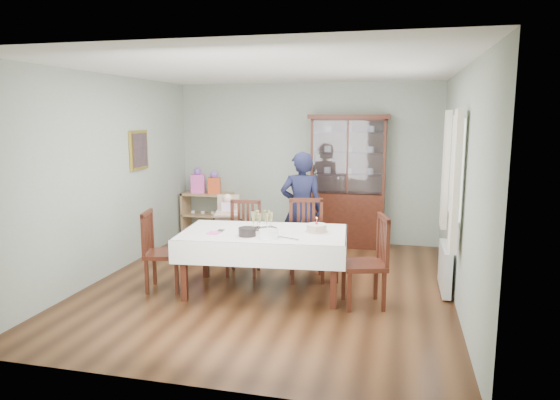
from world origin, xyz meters
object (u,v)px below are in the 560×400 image
(woman, at_px, (301,209))
(birthday_cake, at_px, (317,229))
(chair_end_right, at_px, (365,279))
(chair_far_left, at_px, (244,253))
(high_chair, at_px, (228,234))
(chair_end_left, at_px, (163,266))
(gift_bag_pink, at_px, (198,182))
(chair_far_right, at_px, (307,256))
(dining_table, at_px, (264,261))
(china_cabinet, at_px, (348,179))
(gift_bag_orange, at_px, (214,183))
(sideboard, at_px, (208,215))
(champagne_tray, at_px, (262,224))

(woman, height_order, birthday_cake, woman)
(chair_end_right, bearing_deg, chair_far_left, -131.23)
(birthday_cake, bearing_deg, high_chair, 143.28)
(chair_end_left, relative_size, gift_bag_pink, 2.24)
(chair_far_right, bearing_deg, chair_end_right, -57.47)
(dining_table, xyz_separation_m, chair_end_left, (-1.24, -0.21, -0.09))
(chair_far_right, distance_m, high_chair, 1.47)
(chair_end_left, height_order, chair_end_right, chair_end_right)
(china_cabinet, relative_size, high_chair, 2.16)
(chair_end_right, xyz_separation_m, gift_bag_orange, (-2.84, 2.67, 0.67))
(dining_table, xyz_separation_m, chair_far_right, (0.42, 0.59, -0.07))
(chair_far_right, relative_size, gift_bag_pink, 2.38)
(china_cabinet, distance_m, chair_end_right, 2.83)
(china_cabinet, height_order, woman, china_cabinet)
(sideboard, distance_m, champagne_tray, 3.00)
(birthday_cake, bearing_deg, gift_bag_pink, 136.55)
(sideboard, bearing_deg, champagne_tray, -55.20)
(gift_bag_orange, bearing_deg, gift_bag_pink, -180.00)
(woman, relative_size, gift_bag_orange, 4.18)
(dining_table, xyz_separation_m, chair_end_right, (1.25, -0.18, -0.07))
(dining_table, bearing_deg, high_chair, 126.08)
(chair_end_right, relative_size, gift_bag_pink, 2.35)
(woman, bearing_deg, high_chair, -11.86)
(dining_table, relative_size, chair_far_left, 2.11)
(chair_far_right, bearing_deg, chair_end_left, -168.33)
(china_cabinet, height_order, chair_far_left, china_cabinet)
(dining_table, height_order, chair_end_left, chair_end_left)
(gift_bag_pink, height_order, gift_bag_orange, gift_bag_pink)
(sideboard, bearing_deg, birthday_cake, -45.57)
(chair_end_left, distance_m, high_chair, 1.49)
(chair_far_right, relative_size, chair_end_right, 1.01)
(chair_far_left, distance_m, champagne_tray, 0.88)
(dining_table, distance_m, chair_end_left, 1.27)
(chair_far_left, bearing_deg, champagne_tray, -59.39)
(chair_end_left, bearing_deg, sideboard, -2.56)
(chair_far_left, height_order, chair_end_left, chair_far_left)
(woman, bearing_deg, champagne_tray, 65.67)
(chair_end_left, bearing_deg, woman, -58.69)
(chair_end_left, height_order, champagne_tray, chair_end_left)
(chair_end_right, bearing_deg, chair_end_left, -105.18)
(dining_table, bearing_deg, chair_far_right, 54.40)
(high_chair, xyz_separation_m, champagne_tray, (0.86, -1.16, 0.44))
(dining_table, relative_size, chair_far_right, 1.99)
(dining_table, relative_size, china_cabinet, 0.97)
(chair_end_right, bearing_deg, birthday_cake, -129.66)
(chair_end_right, height_order, gift_bag_orange, gift_bag_orange)
(chair_end_right, bearing_deg, chair_far_right, -149.27)
(high_chair, bearing_deg, china_cabinet, 23.67)
(chair_far_left, relative_size, gift_bag_pink, 2.24)
(chair_far_left, xyz_separation_m, woman, (0.69, 0.59, 0.53))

